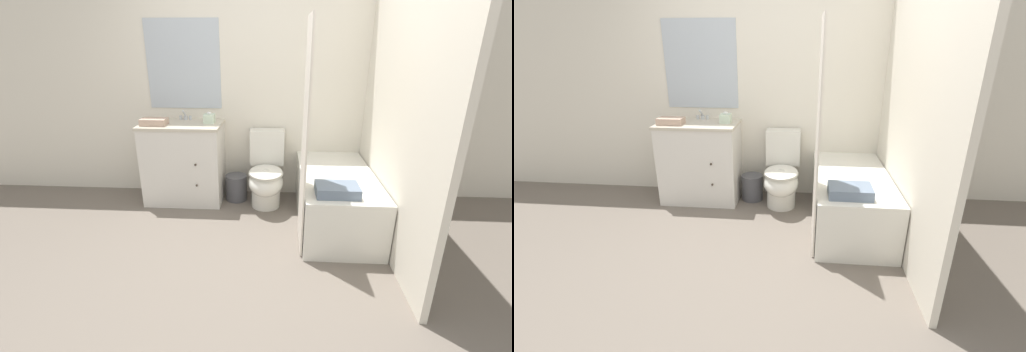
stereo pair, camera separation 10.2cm
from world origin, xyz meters
The scene contains 12 objects.
ground_plane centered at (0.00, 0.00, 0.00)m, with size 14.00×14.00×0.00m, color #6B6056.
wall_back centered at (-0.01, 1.58, 1.25)m, with size 8.00×0.06×2.50m.
wall_right centered at (1.23, 0.78, 1.25)m, with size 0.05×2.55×2.50m.
vanity_cabinet centered at (-0.77, 1.29, 0.46)m, with size 0.87×0.55×0.90m.
sink_faucet centered at (-0.77, 1.47, 0.93)m, with size 0.14×0.12×0.12m.
toilet centered at (0.15, 1.21, 0.35)m, with size 0.38×0.66×0.80m.
bathtub centered at (0.85, 0.85, 0.26)m, with size 0.70×1.41×0.52m.
shower_curtain centered at (0.48, 0.42, 0.95)m, with size 0.02×0.44×1.90m.
wastebasket centered at (-0.20, 1.32, 0.15)m, with size 0.25×0.25×0.29m.
tissue_box centered at (-0.47, 1.33, 0.94)m, with size 0.11×0.12×0.12m.
hand_towel_folded centered at (-1.04, 1.19, 0.93)m, with size 0.26×0.17×0.07m.
bath_towel_folded centered at (0.77, 0.35, 0.57)m, with size 0.35×0.25×0.09m.
Camera 2 is at (0.36, -2.27, 1.70)m, focal length 24.00 mm.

